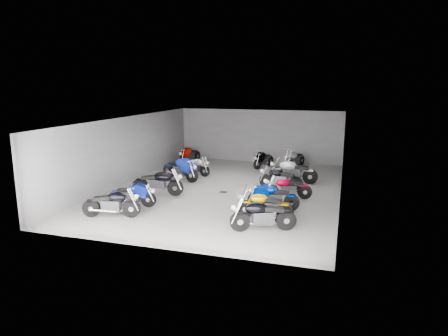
# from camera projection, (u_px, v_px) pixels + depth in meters

# --- Properties ---
(ground) EXTENTS (14.00, 14.00, 0.00)m
(ground) POSITION_uv_depth(u_px,v_px,m) (227.00, 189.00, 18.25)
(ground) COLOR gray
(ground) RESTS_ON ground
(wall_back) EXTENTS (10.00, 0.10, 3.20)m
(wall_back) POSITION_uv_depth(u_px,v_px,m) (259.00, 136.00, 24.47)
(wall_back) COLOR slate
(wall_back) RESTS_ON ground
(wall_left) EXTENTS (0.10, 14.00, 3.20)m
(wall_left) POSITION_uv_depth(u_px,v_px,m) (128.00, 150.00, 19.35)
(wall_left) COLOR slate
(wall_left) RESTS_ON ground
(wall_right) EXTENTS (0.10, 14.00, 3.20)m
(wall_right) POSITION_uv_depth(u_px,v_px,m) (342.00, 161.00, 16.49)
(wall_right) COLOR slate
(wall_right) RESTS_ON ground
(ceiling) EXTENTS (10.00, 14.00, 0.04)m
(ceiling) POSITION_uv_depth(u_px,v_px,m) (227.00, 119.00, 17.59)
(ceiling) COLOR black
(ceiling) RESTS_ON wall_back
(drain_grate) EXTENTS (0.32, 0.32, 0.01)m
(drain_grate) POSITION_uv_depth(u_px,v_px,m) (223.00, 192.00, 17.78)
(drain_grate) COLOR black
(drain_grate) RESTS_ON ground
(motorcycle_left_a) EXTENTS (2.08, 0.68, 0.93)m
(motorcycle_left_a) POSITION_uv_depth(u_px,v_px,m) (112.00, 204.00, 14.35)
(motorcycle_left_a) COLOR black
(motorcycle_left_a) RESTS_ON ground
(motorcycle_left_b) EXTENTS (1.95, 0.47, 0.86)m
(motorcycle_left_b) POSITION_uv_depth(u_px,v_px,m) (133.00, 195.00, 15.64)
(motorcycle_left_b) COLOR black
(motorcycle_left_b) RESTS_ON ground
(motorcycle_left_c) EXTENTS (2.30, 0.53, 1.01)m
(motorcycle_left_c) POSITION_uv_depth(u_px,v_px,m) (158.00, 183.00, 17.23)
(motorcycle_left_c) COLOR black
(motorcycle_left_c) RESTS_ON ground
(motorcycle_left_e) EXTENTS (2.24, 1.11, 1.05)m
(motorcycle_left_e) POSITION_uv_depth(u_px,v_px,m) (181.00, 169.00, 19.91)
(motorcycle_left_e) COLOR black
(motorcycle_left_e) RESTS_ON ground
(motorcycle_left_f) EXTENTS (1.89, 0.96, 0.89)m
(motorcycle_left_f) POSITION_uv_depth(u_px,v_px,m) (196.00, 166.00, 21.12)
(motorcycle_left_f) COLOR black
(motorcycle_left_f) RESTS_ON ground
(motorcycle_right_a) EXTENTS (2.10, 0.93, 0.97)m
(motorcycle_right_a) POSITION_uv_depth(u_px,v_px,m) (262.00, 215.00, 13.01)
(motorcycle_right_a) COLOR black
(motorcycle_right_a) RESTS_ON ground
(motorcycle_right_b) EXTENTS (2.04, 0.44, 0.90)m
(motorcycle_right_b) POSITION_uv_depth(u_px,v_px,m) (264.00, 205.00, 14.22)
(motorcycle_right_b) COLOR black
(motorcycle_right_b) RESTS_ON ground
(motorcycle_right_c) EXTENTS (2.02, 0.41, 0.89)m
(motorcycle_right_c) POSITION_uv_depth(u_px,v_px,m) (273.00, 197.00, 15.33)
(motorcycle_right_c) COLOR black
(motorcycle_right_c) RESTS_ON ground
(motorcycle_right_d) EXTENTS (1.93, 0.75, 0.88)m
(motorcycle_right_d) POSITION_uv_depth(u_px,v_px,m) (288.00, 188.00, 16.62)
(motorcycle_right_d) COLOR black
(motorcycle_right_d) RESTS_ON ground
(motorcycle_right_e) EXTENTS (2.04, 0.45, 0.89)m
(motorcycle_right_e) POSITION_uv_depth(u_px,v_px,m) (280.00, 178.00, 18.32)
(motorcycle_right_e) COLOR black
(motorcycle_right_e) RESTS_ON ground
(motorcycle_right_f) EXTENTS (2.37, 0.47, 1.04)m
(motorcycle_right_f) POSITION_uv_depth(u_px,v_px,m) (292.00, 171.00, 19.37)
(motorcycle_right_f) COLOR black
(motorcycle_right_f) RESTS_ON ground
(motorcycle_back_a) EXTENTS (0.67, 1.96, 0.88)m
(motorcycle_back_a) POSITION_uv_depth(u_px,v_px,m) (189.00, 155.00, 24.40)
(motorcycle_back_a) COLOR black
(motorcycle_back_a) RESTS_ON ground
(motorcycle_back_d) EXTENTS (0.80, 1.87, 0.86)m
(motorcycle_back_d) POSITION_uv_depth(u_px,v_px,m) (263.00, 159.00, 22.97)
(motorcycle_back_d) COLOR black
(motorcycle_back_d) RESTS_ON ground
(motorcycle_back_e) EXTENTS (0.89, 2.11, 0.96)m
(motorcycle_back_e) POSITION_uv_depth(u_px,v_px,m) (295.00, 159.00, 22.74)
(motorcycle_back_e) COLOR black
(motorcycle_back_e) RESTS_ON ground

